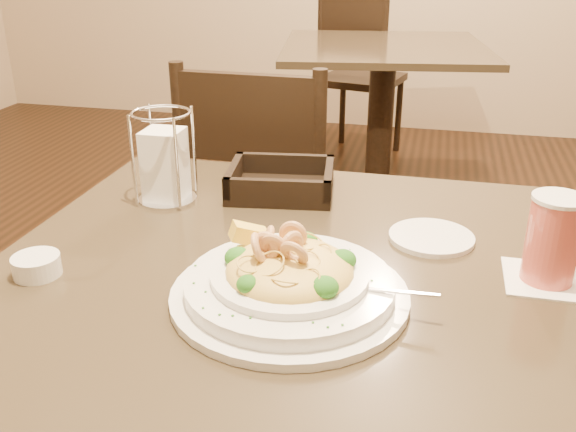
% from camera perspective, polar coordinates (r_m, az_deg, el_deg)
% --- Properties ---
extents(main_table, '(0.90, 0.90, 0.76)m').
position_cam_1_polar(main_table, '(1.10, -0.25, -15.89)').
color(main_table, black).
rests_on(main_table, ground).
extents(background_table, '(1.03, 1.03, 0.76)m').
position_cam_1_polar(background_table, '(3.06, 8.31, 10.40)').
color(background_table, black).
rests_on(background_table, ground).
extents(dining_chair_near, '(0.43, 0.43, 0.93)m').
position_cam_1_polar(dining_chair_near, '(1.81, -2.11, 0.41)').
color(dining_chair_near, black).
rests_on(dining_chair_near, ground).
extents(dining_chair_far, '(0.50, 0.50, 0.93)m').
position_cam_1_polar(dining_chair_far, '(3.71, 6.30, 12.54)').
color(dining_chair_far, black).
rests_on(dining_chair_far, ground).
extents(pasta_bowl, '(0.36, 0.33, 0.11)m').
position_cam_1_polar(pasta_bowl, '(0.87, 0.11, -5.66)').
color(pasta_bowl, white).
rests_on(pasta_bowl, main_table).
extents(drink_glass, '(0.12, 0.12, 0.13)m').
position_cam_1_polar(drink_glass, '(0.98, 22.46, -2.00)').
color(drink_glass, white).
rests_on(drink_glass, main_table).
extents(bread_basket, '(0.22, 0.19, 0.05)m').
position_cam_1_polar(bread_basket, '(1.23, -0.63, 2.92)').
color(bread_basket, black).
rests_on(bread_basket, main_table).
extents(napkin_caddy, '(0.11, 0.11, 0.17)m').
position_cam_1_polar(napkin_caddy, '(1.20, -10.89, 4.65)').
color(napkin_caddy, silver).
rests_on(napkin_caddy, main_table).
extents(side_plate, '(0.17, 0.17, 0.01)m').
position_cam_1_polar(side_plate, '(1.08, 12.63, -1.87)').
color(side_plate, white).
rests_on(side_plate, main_table).
extents(butter_ramekin, '(0.08, 0.08, 0.03)m').
position_cam_1_polar(butter_ramekin, '(1.01, -21.44, -4.12)').
color(butter_ramekin, white).
rests_on(butter_ramekin, main_table).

